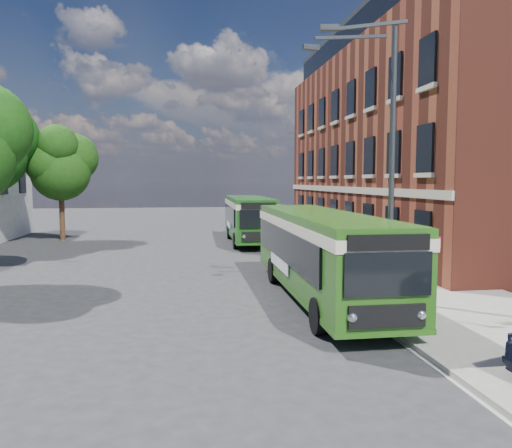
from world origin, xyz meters
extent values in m
plane|color=#28282A|center=(0.00, 0.00, 0.00)|extent=(120.00, 120.00, 0.00)
cube|color=gray|center=(7.00, 8.00, 0.07)|extent=(6.00, 48.00, 0.15)
cube|color=beige|center=(3.95, 8.00, 0.01)|extent=(0.12, 48.00, 0.01)
cube|color=maroon|center=(14.00, 12.00, 6.00)|extent=(12.00, 26.00, 12.00)
cube|color=#BFB3A1|center=(7.96, 12.00, 3.60)|extent=(0.12, 26.00, 0.35)
cube|color=black|center=(14.00, 12.00, 13.10)|extent=(10.80, 24.80, 2.20)
cube|color=black|center=(8.57, 12.00, 13.10)|extent=(0.08, 24.00, 1.40)
cylinder|color=#373A3C|center=(5.20, -2.00, 0.15)|extent=(0.44, 0.44, 0.30)
cylinder|color=#373A3C|center=(5.20, -2.00, 4.50)|extent=(0.18, 0.18, 9.00)
cube|color=#373A3C|center=(3.96, -2.60, 8.80)|extent=(2.58, 0.46, 0.37)
cube|color=#373A3C|center=(3.96, -1.40, 8.80)|extent=(2.58, 0.46, 0.37)
cube|color=#373A3C|center=(2.73, -3.08, 8.55)|extent=(0.55, 0.22, 0.16)
cube|color=#373A3C|center=(2.73, -0.92, 8.55)|extent=(0.55, 0.22, 0.16)
cylinder|color=#373A3C|center=(5.60, -4.20, 1.25)|extent=(0.08, 0.08, 2.50)
cube|color=red|center=(5.60, -4.20, 2.35)|extent=(0.35, 0.04, 0.35)
cube|color=#275B16|center=(3.20, -0.79, 1.77)|extent=(2.51, 11.48, 2.45)
cube|color=#275B16|center=(3.20, -0.79, 0.50)|extent=(2.55, 11.52, 0.14)
cube|color=black|center=(1.92, -0.49, 1.90)|extent=(0.09, 9.68, 1.10)
cube|color=black|center=(4.48, -0.49, 1.90)|extent=(0.09, 9.68, 1.10)
cube|color=#F1E6C6|center=(3.20, -0.79, 2.60)|extent=(2.57, 11.54, 0.32)
cube|color=#275B16|center=(3.20, -0.79, 2.96)|extent=(2.41, 11.38, 0.12)
cube|color=black|center=(3.19, -6.56, 1.95)|extent=(2.15, 0.08, 1.05)
cube|color=black|center=(3.19, -6.57, 2.70)|extent=(2.00, 0.08, 0.38)
cube|color=black|center=(3.19, -6.57, 0.95)|extent=(1.90, 0.08, 0.55)
sphere|color=silver|center=(2.34, -6.55, 0.95)|extent=(0.26, 0.26, 0.26)
sphere|color=silver|center=(4.04, -6.55, 0.95)|extent=(0.26, 0.26, 0.26)
cube|color=black|center=(3.21, 4.98, 2.00)|extent=(2.00, 0.08, 0.90)
cube|color=white|center=(1.91, 0.21, 1.15)|extent=(0.04, 3.20, 0.45)
cylinder|color=black|center=(2.03, -4.73, 0.50)|extent=(0.28, 1.00, 1.00)
cylinder|color=black|center=(4.37, -4.73, 0.50)|extent=(0.28, 1.00, 1.00)
cylinder|color=black|center=(2.03, 2.15, 0.50)|extent=(0.28, 1.00, 1.00)
cylinder|color=black|center=(4.37, 2.15, 0.50)|extent=(0.28, 1.00, 1.00)
cube|color=#195116|center=(2.79, 15.46, 1.77)|extent=(2.69, 9.96, 2.45)
cube|color=#195116|center=(2.79, 15.46, 0.50)|extent=(2.73, 10.00, 0.14)
cube|color=black|center=(1.51, 15.79, 1.90)|extent=(0.24, 8.12, 1.10)
cube|color=black|center=(4.07, 15.74, 1.90)|extent=(0.24, 8.12, 1.10)
cube|color=beige|center=(2.79, 15.46, 2.60)|extent=(2.75, 10.03, 0.32)
cube|color=#195116|center=(2.79, 15.46, 2.96)|extent=(2.59, 9.86, 0.12)
cube|color=black|center=(2.69, 10.48, 1.95)|extent=(2.15, 0.12, 1.05)
cube|color=black|center=(2.69, 10.47, 2.70)|extent=(2.00, 0.12, 0.38)
cube|color=black|center=(2.69, 10.47, 0.95)|extent=(1.90, 0.12, 0.55)
sphere|color=silver|center=(1.84, 10.50, 0.95)|extent=(0.26, 0.26, 0.26)
sphere|color=silver|center=(3.54, 10.47, 0.95)|extent=(0.26, 0.26, 0.26)
cube|color=black|center=(2.88, 20.45, 2.00)|extent=(2.00, 0.12, 0.90)
cube|color=white|center=(1.52, 16.49, 1.15)|extent=(0.10, 3.20, 0.45)
cylinder|color=black|center=(1.56, 12.33, 0.50)|extent=(0.30, 1.01, 1.00)
cylinder|color=black|center=(3.90, 12.28, 0.50)|extent=(0.30, 1.01, 1.00)
cylinder|color=black|center=(1.66, 17.64, 0.50)|extent=(0.30, 1.01, 1.00)
cylinder|color=black|center=(4.00, 17.60, 0.50)|extent=(0.30, 1.01, 1.00)
imported|color=black|center=(4.60, -1.50, 0.97)|extent=(0.72, 0.66, 1.64)
imported|color=black|center=(5.57, -1.73, 0.93)|extent=(0.86, 0.73, 1.57)
sphere|color=#103E0D|center=(-12.73, 16.56, 6.95)|extent=(4.08, 4.08, 4.08)
cylinder|color=#3D2416|center=(-9.84, 18.31, 1.68)|extent=(0.36, 0.36, 3.36)
sphere|color=#183D0E|center=(-9.84, 18.31, 4.73)|extent=(3.97, 3.97, 3.97)
sphere|color=#183D0E|center=(-9.08, 18.92, 5.73)|extent=(3.36, 3.36, 3.36)
sphere|color=#183D0E|center=(-10.53, 17.78, 5.35)|extent=(3.05, 3.05, 3.05)
sphere|color=#183D0E|center=(-9.84, 17.55, 6.49)|extent=(2.75, 2.75, 2.75)
camera|label=1|loc=(-1.51, -17.50, 4.14)|focal=35.00mm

